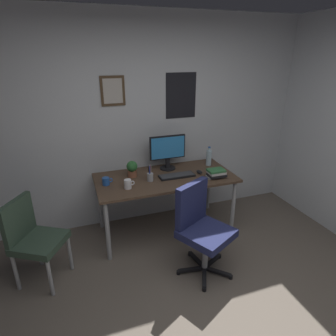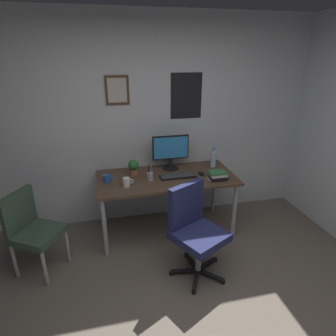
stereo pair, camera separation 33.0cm
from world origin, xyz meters
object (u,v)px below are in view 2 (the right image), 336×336
monitor (171,151)px  book_stack_left (217,175)px  water_bottle (213,159)px  computer_mouse (201,173)px  potted_plant (134,167)px  coffee_mug_far (127,182)px  side_chair (32,228)px  office_chair (194,227)px  coffee_mug_near (107,178)px  keyboard (178,176)px  pen_cup (150,176)px

monitor → book_stack_left: bearing=-45.0°
monitor → water_bottle: size_ratio=1.82×
computer_mouse → potted_plant: size_ratio=0.56×
coffee_mug_far → book_stack_left: (1.05, -0.05, 0.00)m
side_chair → potted_plant: (1.10, 0.53, 0.35)m
office_chair → coffee_mug_near: office_chair is taller
water_bottle → book_stack_left: water_bottle is taller
coffee_mug_near → potted_plant: (0.33, 0.13, 0.06)m
keyboard → pen_cup: 0.34m
keyboard → potted_plant: bearing=160.0°
potted_plant → pen_cup: 0.26m
side_chair → pen_cup: (1.27, 0.33, 0.30)m
side_chair → book_stack_left: (2.04, 0.18, 0.30)m
monitor → side_chair: bearing=-158.4°
coffee_mug_near → potted_plant: bearing=21.9°
office_chair → water_bottle: bearing=59.8°
coffee_mug_far → computer_mouse: bearing=8.0°
computer_mouse → coffee_mug_near: (-1.13, 0.04, 0.03)m
coffee_mug_near → pen_cup: (0.50, -0.06, 0.01)m
side_chair → pen_cup: 1.35m
computer_mouse → coffee_mug_far: (-0.92, -0.13, 0.03)m
water_bottle → coffee_mug_near: 1.38m
office_chair → potted_plant: size_ratio=4.87×
side_chair → coffee_mug_near: side_chair is taller
monitor → pen_cup: size_ratio=2.30×
side_chair → computer_mouse: bearing=10.5°
monitor → computer_mouse: 0.48m
coffee_mug_near → potted_plant: potted_plant is taller
office_chair → computer_mouse: size_ratio=8.64×
office_chair → pen_cup: size_ratio=4.75×
office_chair → side_chair: (-1.58, 0.39, -0.03)m
office_chair → water_bottle: 1.15m
computer_mouse → book_stack_left: book_stack_left is taller
monitor → keyboard: size_ratio=1.07×
potted_plant → book_stack_left: size_ratio=0.88×
monitor → coffee_mug_near: 0.87m
keyboard → coffee_mug_near: size_ratio=3.61×
book_stack_left → side_chair: bearing=-175.1°
water_bottle → coffee_mug_near: size_ratio=2.12×
computer_mouse → potted_plant: potted_plant is taller
office_chair → side_chair: bearing=166.2°
office_chair → computer_mouse: bearing=66.4°
monitor → keyboard: bearing=-86.1°
keyboard → coffee_mug_far: size_ratio=3.65×
potted_plant → book_stack_left: bearing=-20.7°
office_chair → keyboard: (0.02, 0.74, 0.23)m
water_bottle → potted_plant: bearing=-177.8°
monitor → potted_plant: (-0.48, -0.10, -0.13)m
coffee_mug_near → coffee_mug_far: coffee_mug_far is taller
pen_cup → coffee_mug_far: bearing=-159.1°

